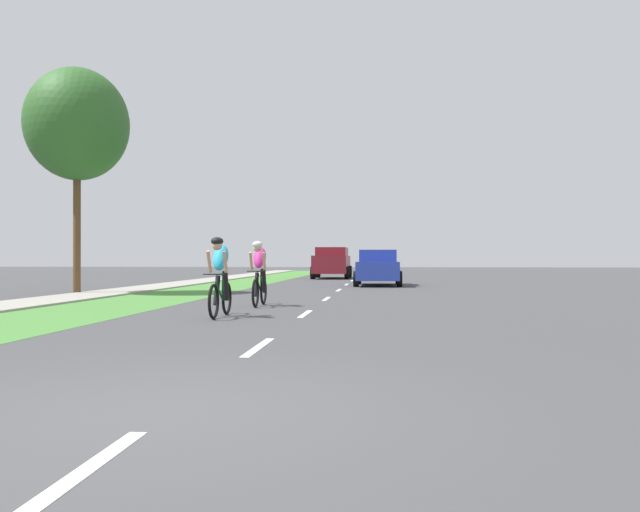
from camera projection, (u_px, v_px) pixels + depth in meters
The scene contains 9 objects.
ground_plane at pixel (341, 289), 24.80m from camera, with size 120.00×120.00×0.00m, color #424244.
grass_verge at pixel (213, 288), 25.29m from camera, with size 2.95×70.00×0.01m, color #478438.
sidewalk_concrete at pixel (153, 288), 25.52m from camera, with size 1.87×70.00×0.10m, color #9E998E.
lane_markings_center at pixel (347, 284), 28.78m from camera, with size 0.12×52.71×0.01m.
cyclist_lead at pixel (220, 276), 12.89m from camera, with size 0.42×1.72×1.58m.
cyclist_trailing at pixel (259, 273), 15.85m from camera, with size 0.42×1.72×1.58m.
sedan_blue at pixel (378, 267), 27.84m from camera, with size 1.98×4.30×1.52m.
suv_maroon at pixel (332, 262), 37.62m from camera, with size 2.15×4.70×1.79m.
street_tree_near at pixel (77, 125), 21.29m from camera, with size 3.34×3.34×7.40m.
Camera 1 is at (1.63, -4.76, 1.17)m, focal length 36.51 mm.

